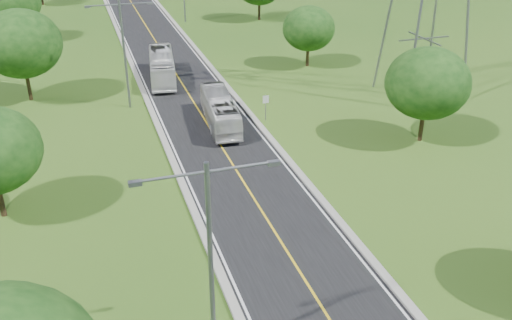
# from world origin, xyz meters

# --- Properties ---
(ground) EXTENTS (260.00, 260.00, 0.00)m
(ground) POSITION_xyz_m (0.00, 60.00, 0.00)
(ground) COLOR #254C15
(ground) RESTS_ON ground
(road) EXTENTS (8.00, 150.00, 0.06)m
(road) POSITION_xyz_m (0.00, 66.00, 0.03)
(road) COLOR black
(road) RESTS_ON ground
(curb_left) EXTENTS (0.50, 150.00, 0.22)m
(curb_left) POSITION_xyz_m (-4.25, 66.00, 0.11)
(curb_left) COLOR gray
(curb_left) RESTS_ON ground
(curb_right) EXTENTS (0.50, 150.00, 0.22)m
(curb_right) POSITION_xyz_m (4.25, 66.00, 0.11)
(curb_right) COLOR gray
(curb_right) RESTS_ON ground
(speed_limit_sign) EXTENTS (0.55, 0.09, 2.40)m
(speed_limit_sign) POSITION_xyz_m (5.20, 37.98, 1.60)
(speed_limit_sign) COLOR slate
(speed_limit_sign) RESTS_ON ground
(streetlight_near_left) EXTENTS (5.90, 0.25, 10.00)m
(streetlight_near_left) POSITION_xyz_m (-6.00, 12.00, 5.94)
(streetlight_near_left) COLOR slate
(streetlight_near_left) RESTS_ON ground
(streetlight_mid_left) EXTENTS (5.90, 0.25, 10.00)m
(streetlight_mid_left) POSITION_xyz_m (-6.00, 45.00, 5.94)
(streetlight_mid_left) COLOR slate
(streetlight_mid_left) RESTS_ON ground
(tree_lc) EXTENTS (7.56, 7.56, 8.79)m
(tree_lc) POSITION_xyz_m (-15.00, 50.00, 5.58)
(tree_lc) COLOR black
(tree_lc) RESTS_ON ground
(tree_ld) EXTENTS (6.72, 6.72, 7.82)m
(tree_ld) POSITION_xyz_m (-17.00, 74.00, 4.95)
(tree_ld) COLOR black
(tree_ld) RESTS_ON ground
(tree_rb) EXTENTS (6.72, 6.72, 7.82)m
(tree_rb) POSITION_xyz_m (16.00, 30.00, 4.95)
(tree_rb) COLOR black
(tree_rb) RESTS_ON ground
(tree_rc) EXTENTS (5.88, 5.88, 6.84)m
(tree_rc) POSITION_xyz_m (15.00, 52.00, 4.33)
(tree_rc) COLOR black
(tree_rc) RESTS_ON ground
(bus_outbound) EXTENTS (3.15, 9.73, 2.66)m
(bus_outbound) POSITION_xyz_m (1.06, 38.10, 1.39)
(bus_outbound) COLOR beige
(bus_outbound) RESTS_ON road
(bus_inbound) EXTENTS (3.78, 10.65, 2.90)m
(bus_inbound) POSITION_xyz_m (-1.70, 52.01, 1.51)
(bus_inbound) COLOR silver
(bus_inbound) RESTS_ON road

